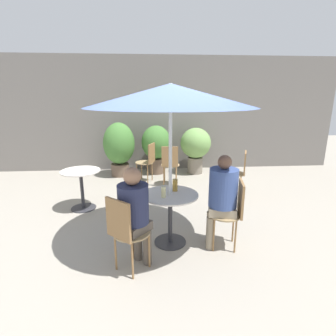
{
  "coord_description": "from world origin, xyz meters",
  "views": [
    {
      "loc": [
        -0.16,
        -3.03,
        1.96
      ],
      "look_at": [
        0.11,
        0.61,
        0.97
      ],
      "focal_mm": 28.0,
      "sensor_mm": 36.0,
      "label": 1
    }
  ],
  "objects_px": {
    "beer_glass_1": "(175,185)",
    "potted_plant_2": "(196,146)",
    "cafe_table_far": "(81,182)",
    "potted_plant_1": "(156,145)",
    "bistro_chair_2": "(240,169)",
    "beer_glass_0": "(164,192)",
    "bistro_chair_1": "(233,208)",
    "bistro_chair_4": "(148,159)",
    "seated_person_1": "(222,194)",
    "potted_plant_0": "(119,146)",
    "umbrella": "(171,96)",
    "bistro_chair_0": "(125,228)",
    "bistro_chair_3": "(170,162)",
    "seated_person_0": "(134,209)",
    "cafe_table_near": "(170,207)"
  },
  "relations": [
    {
      "from": "bistro_chair_2",
      "to": "seated_person_0",
      "type": "height_order",
      "value": "seated_person_0"
    },
    {
      "from": "bistro_chair_1",
      "to": "bistro_chair_4",
      "type": "height_order",
      "value": "same"
    },
    {
      "from": "beer_glass_1",
      "to": "potted_plant_2",
      "type": "height_order",
      "value": "potted_plant_2"
    },
    {
      "from": "seated_person_0",
      "to": "umbrella",
      "type": "xyz_separation_m",
      "value": [
        0.45,
        0.5,
        1.24
      ]
    },
    {
      "from": "bistro_chair_2",
      "to": "bistro_chair_3",
      "type": "relative_size",
      "value": 1.0
    },
    {
      "from": "bistro_chair_3",
      "to": "beer_glass_0",
      "type": "xyz_separation_m",
      "value": [
        -0.29,
        -2.49,
        0.23
      ]
    },
    {
      "from": "bistro_chair_1",
      "to": "bistro_chair_4",
      "type": "xyz_separation_m",
      "value": [
        -1.1,
        2.89,
        0.0
      ]
    },
    {
      "from": "bistro_chair_4",
      "to": "cafe_table_far",
      "type": "bearing_deg",
      "value": -16.42
    },
    {
      "from": "bistro_chair_1",
      "to": "potted_plant_0",
      "type": "relative_size",
      "value": 0.68
    },
    {
      "from": "bistro_chair_3",
      "to": "seated_person_1",
      "type": "height_order",
      "value": "seated_person_1"
    },
    {
      "from": "bistro_chair_2",
      "to": "potted_plant_2",
      "type": "distance_m",
      "value": 1.83
    },
    {
      "from": "beer_glass_1",
      "to": "potted_plant_2",
      "type": "relative_size",
      "value": 0.14
    },
    {
      "from": "potted_plant_0",
      "to": "potted_plant_2",
      "type": "bearing_deg",
      "value": 2.36
    },
    {
      "from": "umbrella",
      "to": "bistro_chair_0",
      "type": "bearing_deg",
      "value": -132.04
    },
    {
      "from": "seated_person_0",
      "to": "potted_plant_2",
      "type": "bearing_deg",
      "value": -67.67
    },
    {
      "from": "cafe_table_near",
      "to": "beer_glass_1",
      "type": "relative_size",
      "value": 4.51
    },
    {
      "from": "bistro_chair_4",
      "to": "potted_plant_1",
      "type": "distance_m",
      "value": 0.79
    },
    {
      "from": "seated_person_1",
      "to": "cafe_table_far",
      "type": "bearing_deg",
      "value": -111.36
    },
    {
      "from": "cafe_table_near",
      "to": "potted_plant_0",
      "type": "bearing_deg",
      "value": 107.03
    },
    {
      "from": "bistro_chair_0",
      "to": "bistro_chair_4",
      "type": "xyz_separation_m",
      "value": [
        0.26,
        3.33,
        0.0
      ]
    },
    {
      "from": "potted_plant_0",
      "to": "potted_plant_1",
      "type": "height_order",
      "value": "potted_plant_0"
    },
    {
      "from": "cafe_table_far",
      "to": "potted_plant_1",
      "type": "xyz_separation_m",
      "value": [
        1.4,
        2.19,
        0.25
      ]
    },
    {
      "from": "bistro_chair_0",
      "to": "potted_plant_2",
      "type": "xyz_separation_m",
      "value": [
        1.49,
        4.0,
        0.18
      ]
    },
    {
      "from": "bistro_chair_0",
      "to": "beer_glass_0",
      "type": "relative_size",
      "value": 6.57
    },
    {
      "from": "cafe_table_far",
      "to": "beer_glass_0",
      "type": "xyz_separation_m",
      "value": [
        1.38,
        -1.37,
        0.28
      ]
    },
    {
      "from": "bistro_chair_2",
      "to": "potted_plant_0",
      "type": "height_order",
      "value": "potted_plant_0"
    },
    {
      "from": "bistro_chair_3",
      "to": "potted_plant_1",
      "type": "bearing_deg",
      "value": -67.96
    },
    {
      "from": "bistro_chair_1",
      "to": "potted_plant_0",
      "type": "bearing_deg",
      "value": -140.38
    },
    {
      "from": "bistro_chair_2",
      "to": "umbrella",
      "type": "relative_size",
      "value": 0.44
    },
    {
      "from": "potted_plant_0",
      "to": "potted_plant_1",
      "type": "relative_size",
      "value": 1.08
    },
    {
      "from": "cafe_table_near",
      "to": "seated_person_1",
      "type": "distance_m",
      "value": 0.7
    },
    {
      "from": "bistro_chair_2",
      "to": "beer_glass_1",
      "type": "relative_size",
      "value": 5.58
    },
    {
      "from": "bistro_chair_1",
      "to": "cafe_table_far",
      "type": "bearing_deg",
      "value": -110.17
    },
    {
      "from": "seated_person_1",
      "to": "potted_plant_0",
      "type": "bearing_deg",
      "value": -142.14
    },
    {
      "from": "bistro_chair_2",
      "to": "beer_glass_0",
      "type": "distance_m",
      "value": 2.41
    },
    {
      "from": "seated_person_1",
      "to": "beer_glass_0",
      "type": "height_order",
      "value": "seated_person_1"
    },
    {
      "from": "bistro_chair_0",
      "to": "bistro_chair_3",
      "type": "height_order",
      "value": "same"
    },
    {
      "from": "beer_glass_0",
      "to": "potted_plant_1",
      "type": "relative_size",
      "value": 0.11
    },
    {
      "from": "seated_person_0",
      "to": "cafe_table_near",
      "type": "bearing_deg",
      "value": -90.0
    },
    {
      "from": "cafe_table_near",
      "to": "seated_person_0",
      "type": "distance_m",
      "value": 0.7
    },
    {
      "from": "bistro_chair_0",
      "to": "seated_person_0",
      "type": "distance_m",
      "value": 0.23
    },
    {
      "from": "beer_glass_0",
      "to": "beer_glass_1",
      "type": "distance_m",
      "value": 0.28
    },
    {
      "from": "cafe_table_far",
      "to": "bistro_chair_2",
      "type": "relative_size",
      "value": 0.77
    },
    {
      "from": "bistro_chair_4",
      "to": "potted_plant_0",
      "type": "bearing_deg",
      "value": -106.47
    },
    {
      "from": "cafe_table_far",
      "to": "potted_plant_1",
      "type": "relative_size",
      "value": 0.57
    },
    {
      "from": "beer_glass_0",
      "to": "bistro_chair_3",
      "type": "bearing_deg",
      "value": 83.36
    },
    {
      "from": "bistro_chair_1",
      "to": "beer_glass_1",
      "type": "bearing_deg",
      "value": -99.8
    },
    {
      "from": "bistro_chair_0",
      "to": "umbrella",
      "type": "bearing_deg",
      "value": -90.0
    },
    {
      "from": "potted_plant_2",
      "to": "potted_plant_0",
      "type": "bearing_deg",
      "value": -177.64
    },
    {
      "from": "beer_glass_1",
      "to": "cafe_table_far",
      "type": "bearing_deg",
      "value": 143.59
    }
  ]
}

